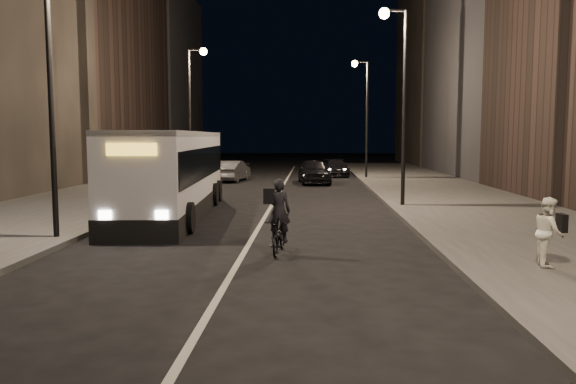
# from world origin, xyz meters

# --- Properties ---
(ground) EXTENTS (180.00, 180.00, 0.00)m
(ground) POSITION_xyz_m (0.00, 0.00, 0.00)
(ground) COLOR black
(ground) RESTS_ON ground
(sidewalk_right) EXTENTS (7.00, 70.00, 0.16)m
(sidewalk_right) POSITION_xyz_m (8.50, 14.00, 0.08)
(sidewalk_right) COLOR #3A3937
(sidewalk_right) RESTS_ON ground
(sidewalk_left) EXTENTS (7.00, 70.00, 0.16)m
(sidewalk_left) POSITION_xyz_m (-8.50, 14.00, 0.08)
(sidewalk_left) COLOR #3A3937
(sidewalk_left) RESTS_ON ground
(building_row_right) EXTENTS (8.00, 61.00, 21.00)m
(building_row_right) POSITION_xyz_m (16.00, 27.50, 10.50)
(building_row_right) COLOR black
(building_row_right) RESTS_ON ground
(building_row_left) EXTENTS (8.00, 61.00, 22.00)m
(building_row_left) POSITION_xyz_m (-16.00, 28.50, 11.00)
(building_row_left) COLOR black
(building_row_left) RESTS_ON ground
(streetlight_right_mid) EXTENTS (1.20, 0.44, 8.12)m
(streetlight_right_mid) POSITION_xyz_m (5.33, 12.00, 5.36)
(streetlight_right_mid) COLOR black
(streetlight_right_mid) RESTS_ON sidewalk_right
(streetlight_right_far) EXTENTS (1.20, 0.44, 8.12)m
(streetlight_right_far) POSITION_xyz_m (5.33, 28.00, 5.36)
(streetlight_right_far) COLOR black
(streetlight_right_far) RESTS_ON sidewalk_right
(streetlight_left_near) EXTENTS (1.20, 0.44, 8.12)m
(streetlight_left_near) POSITION_xyz_m (-5.33, 4.00, 5.36)
(streetlight_left_near) COLOR black
(streetlight_left_near) RESTS_ON sidewalk_left
(streetlight_left_far) EXTENTS (1.20, 0.44, 8.12)m
(streetlight_left_far) POSITION_xyz_m (-5.33, 22.00, 5.36)
(streetlight_left_far) COLOR black
(streetlight_left_far) RESTS_ON sidewalk_left
(city_bus) EXTENTS (3.37, 12.05, 3.21)m
(city_bus) POSITION_xyz_m (-3.60, 9.63, 1.75)
(city_bus) COLOR white
(city_bus) RESTS_ON ground
(cyclist_on_bicycle) EXTENTS (0.74, 1.75, 1.97)m
(cyclist_on_bicycle) POSITION_xyz_m (0.93, 2.59, 0.66)
(cyclist_on_bicycle) COLOR black
(cyclist_on_bicycle) RESTS_ON ground
(pedestrian_woman) EXTENTS (0.71, 0.85, 1.54)m
(pedestrian_woman) POSITION_xyz_m (7.04, 0.85, 0.93)
(pedestrian_woman) COLOR white
(pedestrian_woman) RESTS_ON sidewalk_right
(car_near) EXTENTS (2.31, 4.79, 1.58)m
(car_near) POSITION_xyz_m (1.90, 24.40, 0.79)
(car_near) COLOR black
(car_near) RESTS_ON ground
(car_mid) EXTENTS (2.04, 4.40, 1.40)m
(car_mid) POSITION_xyz_m (-3.60, 25.98, 0.70)
(car_mid) COLOR #353537
(car_mid) RESTS_ON ground
(car_far) EXTENTS (2.00, 4.49, 1.28)m
(car_far) POSITION_xyz_m (3.60, 31.12, 0.64)
(car_far) COLOR black
(car_far) RESTS_ON ground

